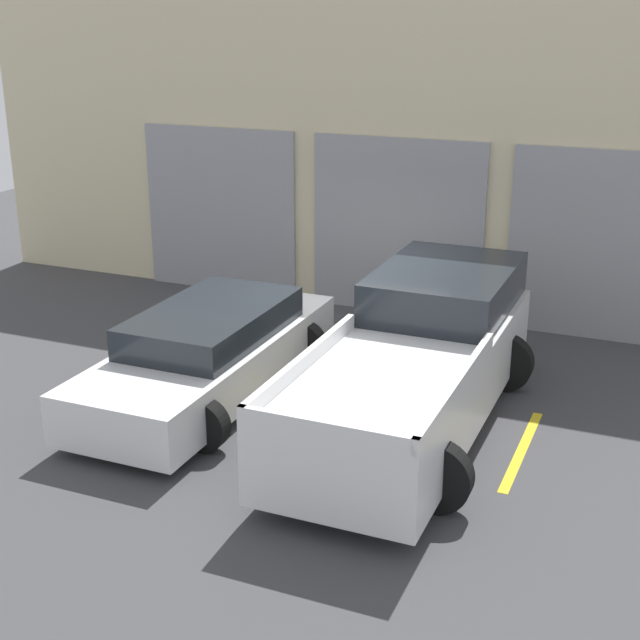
{
  "coord_description": "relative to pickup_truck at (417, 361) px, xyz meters",
  "views": [
    {
      "loc": [
        4.32,
        -11.06,
        5.0
      ],
      "look_at": [
        0.0,
        -0.84,
        1.1
      ],
      "focal_mm": 50.0,
      "sensor_mm": 36.0,
      "label": 1
    }
  ],
  "objects": [
    {
      "name": "parking_stripe_far_left",
      "position": [
        -4.25,
        -0.28,
        -0.81
      ],
      "size": [
        0.12,
        2.2,
        0.01
      ],
      "primitive_type": "cube",
      "color": "gold",
      "rests_on": "ground"
    },
    {
      "name": "parking_stripe_left",
      "position": [
        -1.42,
        -0.28,
        -0.81
      ],
      "size": [
        0.12,
        2.2,
        0.01
      ],
      "primitive_type": "cube",
      "color": "gold",
      "rests_on": "ground"
    },
    {
      "name": "ground_plane",
      "position": [
        -1.42,
        1.07,
        -0.82
      ],
      "size": [
        28.0,
        28.0,
        0.0
      ],
      "primitive_type": "plane",
      "color": "#3D3D3F"
    },
    {
      "name": "shophouse_building",
      "position": [
        -1.43,
        4.35,
        1.89
      ],
      "size": [
        16.71,
        0.68,
        5.5
      ],
      "color": "beige",
      "rests_on": "ground"
    },
    {
      "name": "sedan_white",
      "position": [
        -2.84,
        -0.25,
        -0.23
      ],
      "size": [
        2.14,
        4.76,
        1.21
      ],
      "color": "white",
      "rests_on": "ground"
    },
    {
      "name": "parking_stripe_centre",
      "position": [
        1.42,
        -0.28,
        -0.81
      ],
      "size": [
        0.12,
        2.2,
        0.01
      ],
      "primitive_type": "cube",
      "color": "gold",
      "rests_on": "ground"
    },
    {
      "name": "pickup_truck",
      "position": [
        0.0,
        0.0,
        0.0
      ],
      "size": [
        2.43,
        5.51,
        1.71
      ],
      "color": "white",
      "rests_on": "ground"
    }
  ]
}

